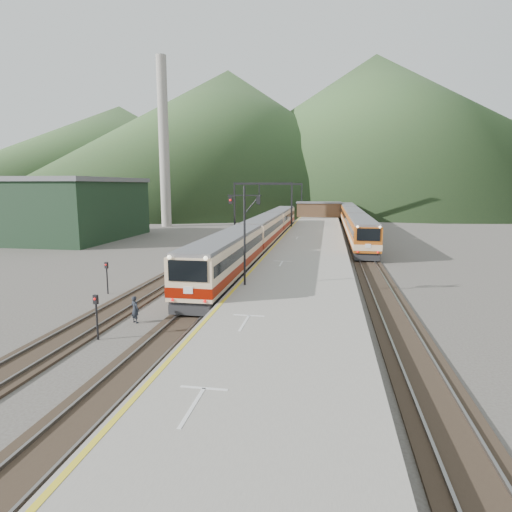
% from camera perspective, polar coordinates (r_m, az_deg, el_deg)
% --- Properties ---
extents(ground, '(400.00, 400.00, 0.00)m').
position_cam_1_polar(ground, '(17.14, -18.91, -17.20)').
color(ground, '#47423D').
rests_on(ground, ground).
extents(track_main, '(2.60, 200.00, 0.23)m').
position_cam_1_polar(track_main, '(54.42, 1.47, 1.52)').
color(track_main, black).
rests_on(track_main, ground).
extents(track_far, '(2.60, 200.00, 0.23)m').
position_cam_1_polar(track_far, '(55.35, -3.67, 1.64)').
color(track_far, black).
rests_on(track_far, ground).
extents(track_second, '(2.60, 200.00, 0.23)m').
position_cam_1_polar(track_second, '(54.02, 13.63, 1.20)').
color(track_second, black).
rests_on(track_second, ground).
extents(platform, '(8.00, 100.00, 1.00)m').
position_cam_1_polar(platform, '(51.88, 7.29, 1.54)').
color(platform, gray).
rests_on(platform, ground).
extents(gantry_near, '(9.55, 0.25, 8.00)m').
position_cam_1_polar(gantry_near, '(69.19, 0.91, 7.80)').
color(gantry_near, black).
rests_on(gantry_near, ground).
extents(gantry_far, '(9.55, 0.25, 8.00)m').
position_cam_1_polar(gantry_far, '(93.97, 3.25, 8.21)').
color(gantry_far, black).
rests_on(gantry_far, ground).
extents(warehouse, '(14.50, 20.50, 8.60)m').
position_cam_1_polar(warehouse, '(65.93, -23.24, 5.86)').
color(warehouse, black).
rests_on(warehouse, ground).
extents(smokestack, '(1.80, 1.80, 30.00)m').
position_cam_1_polar(smokestack, '(81.33, -12.18, 14.47)').
color(smokestack, '#9E998E').
rests_on(smokestack, ground).
extents(station_shed, '(9.40, 4.40, 3.10)m').
position_cam_1_polar(station_shed, '(91.52, 8.39, 6.20)').
color(station_shed, '#4E3724').
rests_on(station_shed, platform).
extents(hill_a, '(180.00, 180.00, 60.00)m').
position_cam_1_polar(hill_a, '(210.08, -3.66, 15.53)').
color(hill_a, '#314E2B').
rests_on(hill_a, ground).
extents(hill_b, '(220.00, 220.00, 75.00)m').
position_cam_1_polar(hill_b, '(246.22, 15.39, 16.08)').
color(hill_b, '#314E2B').
rests_on(hill_b, ground).
extents(hill_d, '(200.00, 200.00, 55.00)m').
position_cam_1_polar(hill_d, '(284.41, -17.52, 13.01)').
color(hill_d, '#314E2B').
rests_on(hill_d, ground).
extents(main_train, '(2.76, 56.69, 3.37)m').
position_cam_1_polar(main_train, '(51.58, 1.05, 3.15)').
color(main_train, beige).
rests_on(main_train, track_main).
extents(second_train, '(2.70, 55.52, 3.30)m').
position_cam_1_polar(second_train, '(70.36, 12.78, 4.57)').
color(second_train, '#AC4F14').
rests_on(second_train, track_second).
extents(signal_mast, '(2.20, 0.30, 6.50)m').
position_cam_1_polar(signal_mast, '(27.83, -1.54, 4.14)').
color(signal_mast, black).
rests_on(signal_mast, platform).
extents(short_signal_a, '(0.24, 0.19, 2.27)m').
position_cam_1_polar(short_signal_a, '(22.44, -20.51, -6.90)').
color(short_signal_a, black).
rests_on(short_signal_a, ground).
extents(short_signal_b, '(0.25, 0.21, 2.27)m').
position_cam_1_polar(short_signal_b, '(42.90, -5.13, 1.24)').
color(short_signal_b, black).
rests_on(short_signal_b, ground).
extents(short_signal_c, '(0.25, 0.20, 2.27)m').
position_cam_1_polar(short_signal_c, '(31.57, -19.27, -2.21)').
color(short_signal_c, black).
rests_on(short_signal_c, ground).
extents(worker, '(0.66, 0.58, 1.52)m').
position_cam_1_polar(worker, '(24.71, -15.84, -6.87)').
color(worker, black).
rests_on(worker, ground).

